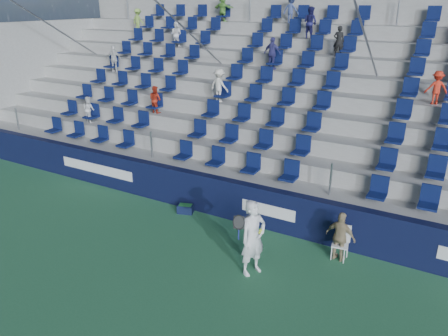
# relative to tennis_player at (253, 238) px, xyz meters

# --- Properties ---
(ground) EXTENTS (70.00, 70.00, 0.00)m
(ground) POSITION_rel_tennis_player_xyz_m (-2.03, -0.95, -0.93)
(ground) COLOR #317348
(ground) RESTS_ON ground
(sponsor_wall) EXTENTS (24.00, 0.32, 1.20)m
(sponsor_wall) POSITION_rel_tennis_player_xyz_m (-2.03, 2.20, -0.33)
(sponsor_wall) COLOR black
(sponsor_wall) RESTS_ON ground
(grandstand) EXTENTS (24.00, 8.17, 6.63)m
(grandstand) POSITION_rel_tennis_player_xyz_m (-2.04, 7.29, 1.20)
(grandstand) COLOR #A4A49E
(grandstand) RESTS_ON ground
(tennis_player) EXTENTS (0.74, 0.80, 1.86)m
(tennis_player) POSITION_rel_tennis_player_xyz_m (0.00, 0.00, 0.00)
(tennis_player) COLOR silver
(tennis_player) RESTS_ON ground
(line_judge_chair) EXTENTS (0.44, 0.45, 0.88)m
(line_judge_chair) POSITION_rel_tennis_player_xyz_m (1.64, 1.69, -0.43)
(line_judge_chair) COLOR white
(line_judge_chair) RESTS_ON ground
(line_judge) EXTENTS (0.80, 0.43, 1.30)m
(line_judge) POSITION_rel_tennis_player_xyz_m (1.64, 1.55, -0.28)
(line_judge) COLOR tan
(line_judge) RESTS_ON ground
(ball_bin) EXTENTS (0.55, 0.44, 0.27)m
(ball_bin) POSITION_rel_tennis_player_xyz_m (-3.15, 1.80, -0.79)
(ball_bin) COLOR #0E1635
(ball_bin) RESTS_ON ground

